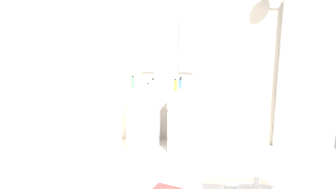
% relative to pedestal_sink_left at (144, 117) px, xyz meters
% --- Properties ---
extents(rear_partition, '(4.80, 0.10, 2.60)m').
position_rel_pedestal_sink_left_xyz_m(rear_partition, '(0.28, 0.38, 0.85)').
color(rear_partition, beige).
rests_on(rear_partition, ground_plane).
extents(pedestal_sink_left, '(0.46, 0.46, 0.95)m').
position_rel_pedestal_sink_left_xyz_m(pedestal_sink_left, '(0.00, 0.00, 0.00)').
color(pedestal_sink_left, white).
rests_on(pedestal_sink_left, ground_plane).
extents(pedestal_sink_right, '(0.46, 0.46, 0.95)m').
position_rel_pedestal_sink_left_xyz_m(pedestal_sink_right, '(0.56, 0.00, 0.00)').
color(pedestal_sink_right, white).
rests_on(pedestal_sink_right, ground_plane).
extents(vanity_mirror_left, '(0.22, 0.03, 0.78)m').
position_rel_pedestal_sink_left_xyz_m(vanity_mirror_left, '(0.00, 0.31, 0.99)').
color(vanity_mirror_left, '#8C9EA8').
extents(vanity_mirror_right, '(0.22, 0.03, 0.78)m').
position_rel_pedestal_sink_left_xyz_m(vanity_mirror_right, '(0.56, 0.31, 0.99)').
color(vanity_mirror_right, '#8C9EA8').
extents(shower_column, '(0.49, 0.24, 2.05)m').
position_rel_pedestal_sink_left_xyz_m(shower_column, '(1.88, 0.26, 0.63)').
color(shower_column, '#B7BABF').
rests_on(shower_column, ground_plane).
extents(lounge_chair, '(1.01, 1.01, 0.65)m').
position_rel_pedestal_sink_left_xyz_m(lounge_chair, '(1.37, -1.25, -0.10)').
color(lounge_chair, '#B7BABF').
rests_on(lounge_chair, ground_plane).
extents(towel_rack, '(0.37, 0.22, 0.95)m').
position_rel_pedestal_sink_left_xyz_m(towel_rack, '(-1.23, -0.99, 0.18)').
color(towel_rack, '#B7BABF').
rests_on(towel_rack, ground_plane).
extents(soap_bottle_green, '(0.05, 0.05, 0.18)m').
position_rel_pedestal_sink_left_xyz_m(soap_bottle_green, '(-0.15, 0.04, 0.48)').
color(soap_bottle_green, '#59996B').
rests_on(soap_bottle_green, pedestal_sink_left).
extents(soap_bottle_amber, '(0.05, 0.05, 0.17)m').
position_rel_pedestal_sink_left_xyz_m(soap_bottle_amber, '(0.45, -0.06, 0.48)').
color(soap_bottle_amber, '#C68C38').
rests_on(soap_bottle_amber, pedestal_sink_right).
extents(soap_bottle_grey, '(0.06, 0.06, 0.16)m').
position_rel_pedestal_sink_left_xyz_m(soap_bottle_grey, '(0.14, -0.03, 0.47)').
color(soap_bottle_grey, '#99999E').
rests_on(soap_bottle_grey, pedestal_sink_left).
extents(soap_bottle_blue, '(0.06, 0.06, 0.15)m').
position_rel_pedestal_sink_left_xyz_m(soap_bottle_blue, '(0.50, 0.10, 0.47)').
color(soap_bottle_blue, '#4C72B7').
rests_on(soap_bottle_blue, pedestal_sink_right).
extents(soap_bottle_clear, '(0.05, 0.05, 0.12)m').
position_rel_pedestal_sink_left_xyz_m(soap_bottle_clear, '(0.09, -0.14, 0.45)').
color(soap_bottle_clear, silver).
rests_on(soap_bottle_clear, pedestal_sink_left).
extents(soap_bottle_white, '(0.05, 0.05, 0.16)m').
position_rel_pedestal_sink_left_xyz_m(soap_bottle_white, '(0.50, 0.16, 0.47)').
color(soap_bottle_white, white).
rests_on(soap_bottle_white, pedestal_sink_right).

